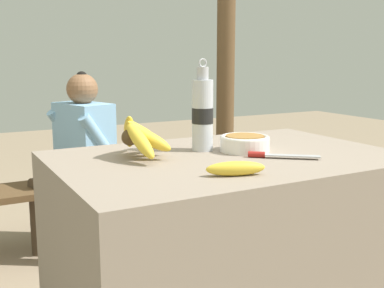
% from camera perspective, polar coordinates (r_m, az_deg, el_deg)
% --- Properties ---
extents(market_counter, '(1.14, 0.76, 0.76)m').
position_cam_1_polar(market_counter, '(1.73, 4.12, -13.78)').
color(market_counter, gray).
rests_on(market_counter, ground_plane).
extents(banana_bunch_ripe, '(0.18, 0.31, 0.15)m').
position_cam_1_polar(banana_bunch_ripe, '(1.57, -6.14, 0.90)').
color(banana_bunch_ripe, '#4C381E').
rests_on(banana_bunch_ripe, market_counter).
extents(serving_bowl, '(0.17, 0.17, 0.06)m').
position_cam_1_polar(serving_bowl, '(1.69, 6.27, 0.21)').
color(serving_bowl, white).
rests_on(serving_bowl, market_counter).
extents(water_bottle, '(0.08, 0.08, 0.32)m').
position_cam_1_polar(water_bottle, '(1.68, 1.25, 3.62)').
color(water_bottle, silver).
rests_on(water_bottle, market_counter).
extents(loose_banana_front, '(0.17, 0.09, 0.04)m').
position_cam_1_polar(loose_banana_front, '(1.34, 5.18, -2.90)').
color(loose_banana_front, gold).
rests_on(loose_banana_front, market_counter).
extents(knife, '(0.20, 0.16, 0.02)m').
position_cam_1_polar(knife, '(1.59, 9.62, -1.30)').
color(knife, '#BCBCC1').
rests_on(knife, market_counter).
extents(wooden_bench, '(1.89, 0.32, 0.38)m').
position_cam_1_polar(wooden_bench, '(2.91, -9.20, -4.90)').
color(wooden_bench, brown).
rests_on(wooden_bench, ground_plane).
extents(seated_vendor, '(0.46, 0.43, 1.01)m').
position_cam_1_polar(seated_vendor, '(2.75, -13.42, -0.78)').
color(seated_vendor, '#473828').
rests_on(seated_vendor, ground_plane).
extents(banana_bunch_green, '(0.18, 0.27, 0.15)m').
position_cam_1_polar(banana_bunch_green, '(3.11, 0.48, -1.46)').
color(banana_bunch_green, '#4C381E').
rests_on(banana_bunch_green, wooden_bench).
extents(support_post_far, '(0.13, 0.13, 2.29)m').
position_cam_1_polar(support_post_far, '(3.54, 4.04, 11.19)').
color(support_post_far, brown).
rests_on(support_post_far, ground_plane).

